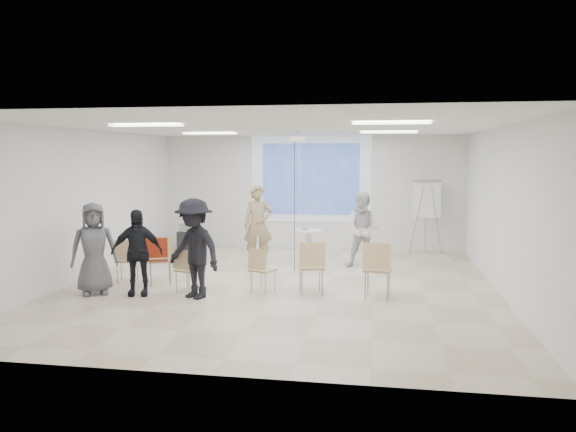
% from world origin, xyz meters
% --- Properties ---
extents(floor, '(8.00, 9.00, 0.10)m').
position_xyz_m(floor, '(0.00, 0.00, -0.05)').
color(floor, beige).
rests_on(floor, ground).
extents(ceiling, '(8.00, 9.00, 0.10)m').
position_xyz_m(ceiling, '(0.00, 0.00, 3.05)').
color(ceiling, white).
rests_on(ceiling, wall_back).
extents(wall_back, '(8.00, 0.10, 3.00)m').
position_xyz_m(wall_back, '(0.00, 4.55, 1.50)').
color(wall_back, silver).
rests_on(wall_back, floor).
extents(wall_left, '(0.10, 9.00, 3.00)m').
position_xyz_m(wall_left, '(-4.05, 0.00, 1.50)').
color(wall_left, silver).
rests_on(wall_left, floor).
extents(wall_right, '(0.10, 9.00, 3.00)m').
position_xyz_m(wall_right, '(4.05, 0.00, 1.50)').
color(wall_right, silver).
rests_on(wall_right, floor).
extents(projection_halo, '(3.20, 0.01, 2.30)m').
position_xyz_m(projection_halo, '(0.00, 4.49, 1.85)').
color(projection_halo, silver).
rests_on(projection_halo, wall_back).
extents(projection_image, '(2.60, 0.01, 1.90)m').
position_xyz_m(projection_image, '(0.00, 4.47, 1.85)').
color(projection_image, '#2E4E9D').
rests_on(projection_image, wall_back).
extents(pedestal_table, '(0.80, 0.80, 0.79)m').
position_xyz_m(pedestal_table, '(0.24, 2.30, 0.44)').
color(pedestal_table, white).
rests_on(pedestal_table, floor).
extents(player_left, '(0.85, 0.67, 2.05)m').
position_xyz_m(player_left, '(-0.87, 1.92, 1.03)').
color(player_left, tan).
rests_on(player_left, floor).
extents(player_right, '(0.91, 0.74, 1.86)m').
position_xyz_m(player_right, '(1.50, 2.00, 0.93)').
color(player_right, silver).
rests_on(player_right, floor).
extents(controller_left, '(0.07, 0.13, 0.04)m').
position_xyz_m(controller_left, '(-0.69, 2.17, 1.35)').
color(controller_left, white).
rests_on(controller_left, player_left).
extents(controller_right, '(0.04, 0.12, 0.04)m').
position_xyz_m(controller_right, '(1.32, 2.25, 1.25)').
color(controller_right, white).
rests_on(controller_right, player_right).
extents(chair_far_left, '(0.48, 0.50, 0.85)m').
position_xyz_m(chair_far_left, '(-3.03, -0.25, 0.50)').
color(chair_far_left, tan).
rests_on(chair_far_left, floor).
extents(chair_left_mid, '(0.60, 0.62, 0.95)m').
position_xyz_m(chair_left_mid, '(-2.27, -0.40, 0.56)').
color(chair_left_mid, tan).
rests_on(chair_left_mid, floor).
extents(chair_left_inner, '(0.49, 0.50, 0.79)m').
position_xyz_m(chair_left_inner, '(-1.62, -0.81, 0.47)').
color(chair_left_inner, tan).
rests_on(chair_left_inner, floor).
extents(chair_center, '(0.51, 0.53, 0.82)m').
position_xyz_m(chair_center, '(-0.25, -0.67, 0.48)').
color(chair_center, tan).
rests_on(chair_center, floor).
extents(chair_right_inner, '(0.55, 0.58, 0.97)m').
position_xyz_m(chair_right_inner, '(0.66, -0.63, 0.57)').
color(chair_right_inner, tan).
rests_on(chair_right_inner, floor).
extents(chair_right_far, '(0.51, 0.54, 1.00)m').
position_xyz_m(chair_right_far, '(1.82, -0.75, 0.59)').
color(chair_right_far, tan).
rests_on(chair_right_far, floor).
extents(red_jacket, '(0.46, 0.28, 0.43)m').
position_xyz_m(red_jacket, '(-2.31, -0.54, 0.72)').
color(red_jacket, '#A02A13').
rests_on(red_jacket, chair_left_mid).
extents(laptop, '(0.35, 0.30, 0.02)m').
position_xyz_m(laptop, '(-1.60, -0.73, 0.43)').
color(laptop, black).
rests_on(laptop, chair_left_inner).
extents(audience_left, '(1.14, 0.85, 1.76)m').
position_xyz_m(audience_left, '(-2.39, -1.16, 0.88)').
color(audience_left, black).
rests_on(audience_left, floor).
extents(audience_mid, '(1.45, 1.22, 1.97)m').
position_xyz_m(audience_mid, '(-1.31, -1.20, 0.99)').
color(audience_mid, black).
rests_on(audience_mid, floor).
extents(audience_outer, '(1.08, 0.96, 1.85)m').
position_xyz_m(audience_outer, '(-3.18, -1.21, 0.92)').
color(audience_outer, '#5B5B60').
rests_on(audience_outer, floor).
extents(flipchart_easel, '(0.81, 0.61, 1.88)m').
position_xyz_m(flipchart_easel, '(2.99, 3.96, 1.38)').
color(flipchart_easel, gray).
rests_on(flipchart_easel, floor).
extents(av_cart, '(0.47, 0.38, 0.69)m').
position_xyz_m(av_cart, '(-3.16, 3.62, 0.32)').
color(av_cart, black).
rests_on(av_cart, floor).
extents(ceiling_projector, '(0.30, 0.25, 3.00)m').
position_xyz_m(ceiling_projector, '(0.10, 1.49, 2.69)').
color(ceiling_projector, white).
rests_on(ceiling_projector, ceiling).
extents(fluor_panel_nw, '(1.20, 0.30, 0.02)m').
position_xyz_m(fluor_panel_nw, '(-2.00, 2.00, 2.97)').
color(fluor_panel_nw, white).
rests_on(fluor_panel_nw, ceiling).
extents(fluor_panel_ne, '(1.20, 0.30, 0.02)m').
position_xyz_m(fluor_panel_ne, '(2.00, 2.00, 2.97)').
color(fluor_panel_ne, white).
rests_on(fluor_panel_ne, ceiling).
extents(fluor_panel_sw, '(1.20, 0.30, 0.02)m').
position_xyz_m(fluor_panel_sw, '(-2.00, -1.50, 2.97)').
color(fluor_panel_sw, white).
rests_on(fluor_panel_sw, ceiling).
extents(fluor_panel_se, '(1.20, 0.30, 0.02)m').
position_xyz_m(fluor_panel_se, '(2.00, -1.50, 2.97)').
color(fluor_panel_se, white).
rests_on(fluor_panel_se, ceiling).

